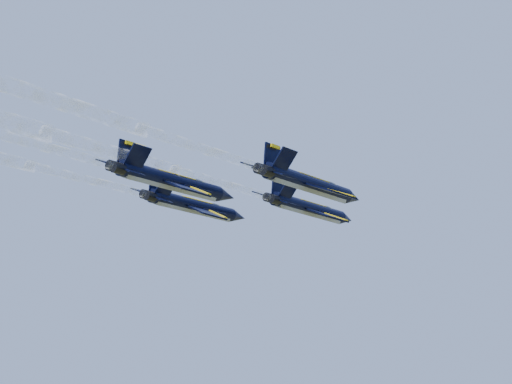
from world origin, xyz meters
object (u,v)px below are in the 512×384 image
Objects in this scene: jet_slot at (174,182)px; jet_lead at (311,209)px; jet_left at (195,206)px; jet_right at (311,185)px.

jet_lead is at bearing 89.08° from jet_slot.
jet_lead is 16.15m from jet_left.
jet_lead is 16.58m from jet_right.
jet_right is at bearing -1.39° from jet_left.
jet_left is 15.79m from jet_slot.
jet_lead is 24.75m from jet_slot.
jet_slot is (8.06, -13.58, 0.00)m from jet_left.
jet_right is at bearing -51.30° from jet_lead.
jet_left is 1.00× the size of jet_right.
jet_right is 15.98m from jet_slot.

